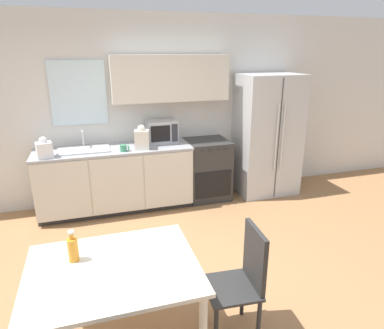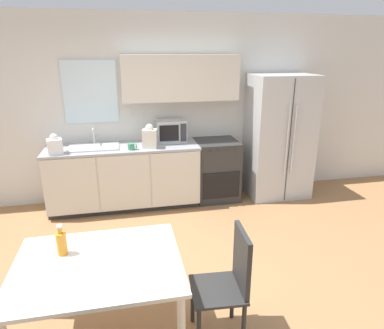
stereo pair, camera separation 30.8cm
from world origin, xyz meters
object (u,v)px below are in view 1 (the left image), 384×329
at_px(drink_bottle, 73,249).
at_px(dining_table, 114,279).
at_px(coffee_mug, 124,148).
at_px(oven_range, 207,169).
at_px(refrigerator, 267,135).
at_px(microwave, 162,131).
at_px(dining_chair_side, 244,275).

bearing_deg(drink_bottle, dining_table, -33.14).
bearing_deg(coffee_mug, drink_bottle, -105.63).
bearing_deg(coffee_mug, dining_table, -98.47).
bearing_deg(dining_table, drink_bottle, 146.86).
relative_size(oven_range, drink_bottle, 3.77).
relative_size(refrigerator, microwave, 4.33).
relative_size(microwave, dining_chair_side, 0.46).
bearing_deg(dining_chair_side, refrigerator, -27.62).
distance_m(oven_range, microwave, 0.91).
xyz_separation_m(dining_chair_side, drink_bottle, (-1.23, 0.26, 0.31)).
bearing_deg(coffee_mug, oven_range, 10.01).
height_order(refrigerator, drink_bottle, refrigerator).
distance_m(dining_chair_side, drink_bottle, 1.29).
relative_size(coffee_mug, dining_chair_side, 0.13).
bearing_deg(dining_chair_side, coffee_mug, 18.38).
height_order(dining_table, drink_bottle, drink_bottle).
xyz_separation_m(dining_table, dining_chair_side, (0.97, -0.09, -0.12)).
bearing_deg(dining_table, dining_chair_side, -5.40).
relative_size(oven_range, dining_chair_side, 0.98).
xyz_separation_m(oven_range, microwave, (-0.66, 0.12, 0.62)).
distance_m(refrigerator, drink_bottle, 3.69).
xyz_separation_m(dining_table, drink_bottle, (-0.26, 0.17, 0.19)).
xyz_separation_m(microwave, coffee_mug, (-0.59, -0.34, -0.11)).
distance_m(microwave, dining_chair_side, 2.82).
xyz_separation_m(microwave, dining_chair_side, (0.03, -2.77, -0.53)).
relative_size(oven_range, coffee_mug, 7.31).
bearing_deg(drink_bottle, coffee_mug, 74.37).
bearing_deg(drink_bottle, dining_chair_side, -11.96).
relative_size(coffee_mug, drink_bottle, 0.52).
bearing_deg(microwave, dining_chair_side, -89.33).
relative_size(microwave, dining_table, 0.36).
height_order(microwave, coffee_mug, microwave).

